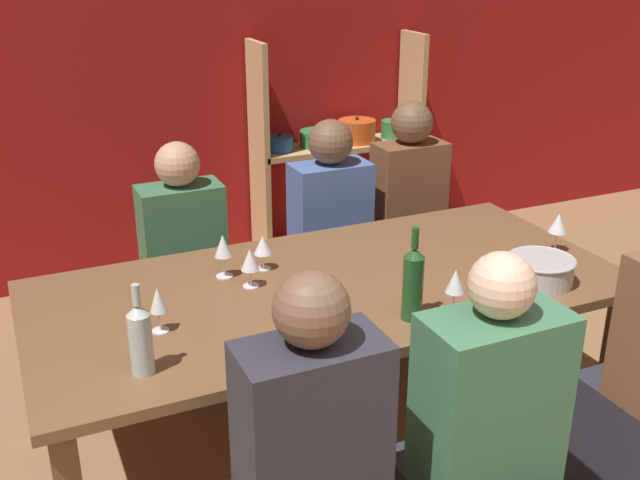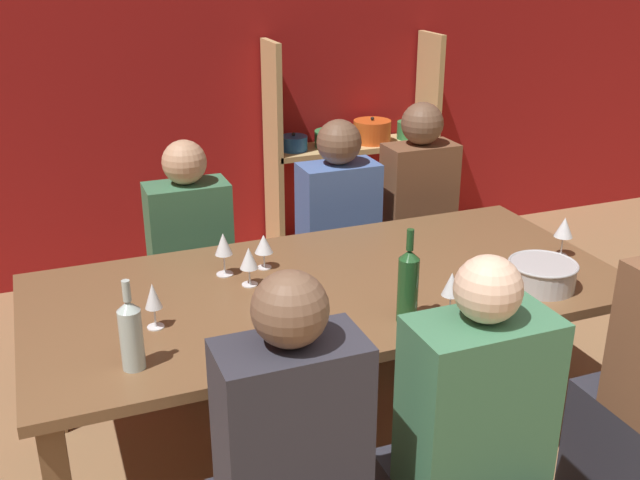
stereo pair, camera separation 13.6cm
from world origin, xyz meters
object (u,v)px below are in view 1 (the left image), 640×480
wine_bottle_dark (140,338)px  wine_glass_red_d (558,224)px  dining_table (330,300)px  wine_glass_red_e (158,301)px  mixing_bowl (540,269)px  person_far_a (406,239)px  person_far_c (330,257)px  wine_glass_red_b (263,246)px  wine_glass_red_a (455,283)px  person_far_b (186,286)px  wine_glass_empty_a (250,260)px  wine_bottle_green (413,282)px  wine_glass_red_c (223,247)px  person_near_a (483,476)px  shelf_unit (342,174)px

wine_bottle_dark → wine_glass_red_d: 1.86m
dining_table → wine_glass_red_e: bearing=-171.4°
mixing_bowl → person_far_a: 1.23m
person_far_c → wine_glass_red_b: bearing=46.0°
wine_glass_red_b → person_far_c: person_far_c is taller
wine_glass_red_a → person_far_a: bearing=66.2°
wine_glass_red_a → person_far_b: size_ratio=0.15×
person_far_b → wine_glass_empty_a: bearing=96.4°
wine_glass_red_e → wine_glass_empty_a: bearing=27.7°
dining_table → person_far_c: (0.40, 0.85, -0.22)m
wine_bottle_green → person_far_c: 1.33m
wine_bottle_green → wine_glass_empty_a: size_ratio=2.19×
wine_glass_red_d → person_far_c: person_far_c is taller
wine_bottle_dark → wine_bottle_green: bearing=-2.1°
wine_glass_red_c → person_near_a: size_ratio=0.15×
dining_table → wine_glass_red_a: 0.54m
wine_bottle_dark → wine_glass_red_d: wine_bottle_dark is taller
person_far_a → person_far_b: person_far_a is taller
wine_bottle_green → person_far_b: size_ratio=0.31×
wine_glass_red_a → wine_glass_red_e: same height
wine_glass_red_a → wine_glass_red_c: 0.93m
mixing_bowl → wine_glass_red_c: 1.26m
wine_glass_red_c → person_far_c: person_far_c is taller
wine_glass_red_a → wine_glass_empty_a: size_ratio=1.07×
mixing_bowl → person_far_c: bearing=107.1°
dining_table → wine_glass_red_e: wine_glass_red_e is taller
shelf_unit → mixing_bowl: 2.19m
wine_glass_empty_a → person_far_b: person_far_b is taller
wine_bottle_dark → wine_glass_red_a: size_ratio=1.79×
shelf_unit → wine_glass_red_a: bearing=-105.9°
person_far_c → wine_glass_red_a: bearing=85.8°
wine_bottle_green → wine_bottle_dark: wine_bottle_green is taller
wine_bottle_dark → person_far_b: 1.34m
wine_bottle_green → person_far_c: bearing=78.4°
wine_glass_red_d → shelf_unit: bearing=92.7°
person_near_a → wine_glass_red_b: bearing=104.6°
mixing_bowl → wine_bottle_green: (-0.62, -0.05, 0.09)m
person_near_a → person_far_c: person_near_a is taller
dining_table → wine_bottle_green: bearing=-69.4°
shelf_unit → person_far_b: bearing=-143.2°
mixing_bowl → wine_glass_red_c: wine_glass_red_c is taller
wine_glass_empty_a → wine_glass_red_e: (-0.41, -0.21, 0.00)m
shelf_unit → person_near_a: 2.87m
dining_table → person_far_a: 1.23m
mixing_bowl → wine_bottle_green: size_ratio=0.77×
wine_bottle_dark → wine_glass_red_c: (0.45, 0.59, 0.00)m
person_far_b → dining_table: bearing=114.0°
dining_table → wine_bottle_green: wine_bottle_green is taller
shelf_unit → wine_bottle_green: shelf_unit is taller
shelf_unit → dining_table: (-0.94, -1.84, 0.10)m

